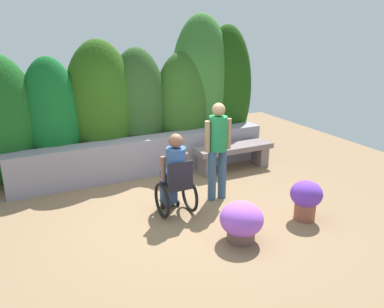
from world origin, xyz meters
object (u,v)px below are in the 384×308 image
object	(u,v)px
person_standing_companion	(218,145)
flower_pot_terracotta_by_wall	(306,198)
flower_pot_purple_near	(241,221)
stone_bench	(234,153)
person_in_wheelchair	(175,177)

from	to	relation	value
person_standing_companion	flower_pot_terracotta_by_wall	xyz separation A→B (m)	(0.86, -1.25, -0.62)
flower_pot_purple_near	stone_bench	bearing A→B (deg)	60.08
person_in_wheelchair	flower_pot_purple_near	bearing A→B (deg)	-57.48
stone_bench	flower_pot_terracotta_by_wall	xyz separation A→B (m)	(-0.17, -2.34, 0.00)
person_in_wheelchair	flower_pot_terracotta_by_wall	distance (m)	2.04
stone_bench	person_in_wheelchair	bearing A→B (deg)	-143.90
person_standing_companion	person_in_wheelchair	bearing A→B (deg)	-163.38
flower_pot_terracotta_by_wall	stone_bench	bearing A→B (deg)	85.86
person_in_wheelchair	flower_pot_terracotta_by_wall	world-z (taller)	person_in_wheelchair
flower_pot_purple_near	flower_pot_terracotta_by_wall	distance (m)	1.24
stone_bench	person_in_wheelchair	size ratio (longest dim) A/B	1.25
stone_bench	flower_pot_terracotta_by_wall	distance (m)	2.34
person_standing_companion	flower_pot_purple_near	size ratio (longest dim) A/B	2.76
stone_bench	flower_pot_terracotta_by_wall	bearing A→B (deg)	-91.85
person_in_wheelchair	flower_pot_terracotta_by_wall	size ratio (longest dim) A/B	2.13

